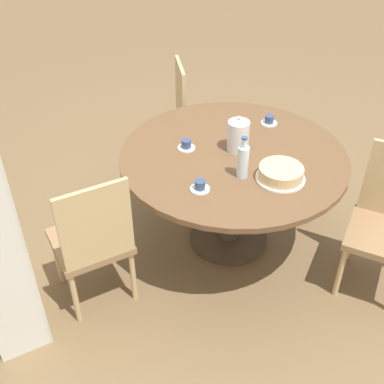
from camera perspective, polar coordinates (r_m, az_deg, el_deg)
The scene contains 10 objects.
ground_plane at distance 3.48m, azimuth 4.31°, elevation -5.54°, with size 14.00×14.00×0.00m, color brown.
dining_table at distance 3.11m, azimuth 4.81°, elevation 2.53°, with size 1.44×1.44×0.72m.
chair_a at distance 2.81m, azimuth -11.70°, elevation -5.57°, with size 0.42×0.42×0.93m.
chair_c at distance 3.98m, azimuth 0.52°, elevation 9.02°, with size 0.54×0.54×0.93m.
coffee_pot at distance 3.03m, azimuth 5.50°, elevation 6.76°, with size 0.14×0.14×0.24m.
water_bottle at distance 2.78m, azimuth 6.05°, elevation 3.71°, with size 0.07×0.07×0.26m.
cake_main at distance 2.82m, azimuth 10.48°, elevation 2.17°, with size 0.29×0.29×0.08m.
cup_a at distance 2.70m, azimuth 0.96°, elevation 0.71°, with size 0.11×0.11×0.06m.
cup_b at distance 3.39m, azimuth 9.14°, elevation 8.37°, with size 0.11×0.11×0.06m.
cup_c at distance 3.07m, azimuth -0.68°, elevation 5.58°, with size 0.11×0.11×0.06m.
Camera 1 is at (-2.12, 1.46, 2.35)m, focal length 45.00 mm.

